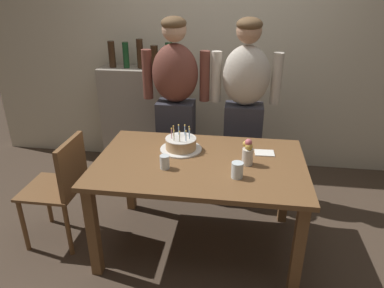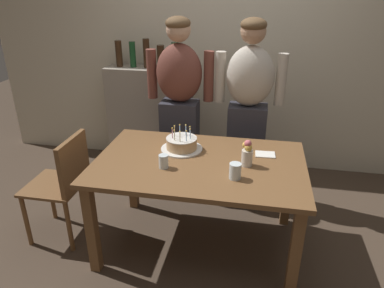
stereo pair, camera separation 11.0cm
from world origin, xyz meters
name	(u,v)px [view 2 (the right image)]	position (x,y,z in m)	size (l,w,h in m)	color
ground_plane	(199,243)	(0.00, 0.00, 0.00)	(10.00, 10.00, 0.00)	#47382B
back_wall	(225,47)	(0.00, 1.55, 1.30)	(5.20, 0.10, 2.60)	beige
dining_table	(199,173)	(0.00, 0.00, 0.64)	(1.50, 0.96, 0.74)	brown
birthday_cake	(182,144)	(-0.17, 0.17, 0.79)	(0.32, 0.32, 0.18)	white
water_glass_near	(164,161)	(-0.23, -0.14, 0.79)	(0.07, 0.07, 0.10)	silver
water_glass_far	(235,171)	(0.27, -0.20, 0.79)	(0.08, 0.08, 0.11)	silver
napkin_stack	(265,154)	(0.46, 0.19, 0.74)	(0.14, 0.11, 0.01)	white
flower_vase	(247,154)	(0.33, 0.00, 0.83)	(0.08, 0.08, 0.19)	silver
person_man_bearded	(180,106)	(-0.32, 0.80, 0.87)	(0.61, 0.27, 1.66)	#33333D
person_woman_cardigan	(248,110)	(0.30, 0.80, 0.87)	(0.61, 0.27, 1.66)	#33333D
dining_chair	(65,180)	(-1.04, -0.08, 0.52)	(0.42, 0.42, 0.87)	brown
shelf_cabinet	(150,116)	(-0.79, 1.33, 0.56)	(0.89, 0.30, 1.39)	#9E9384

